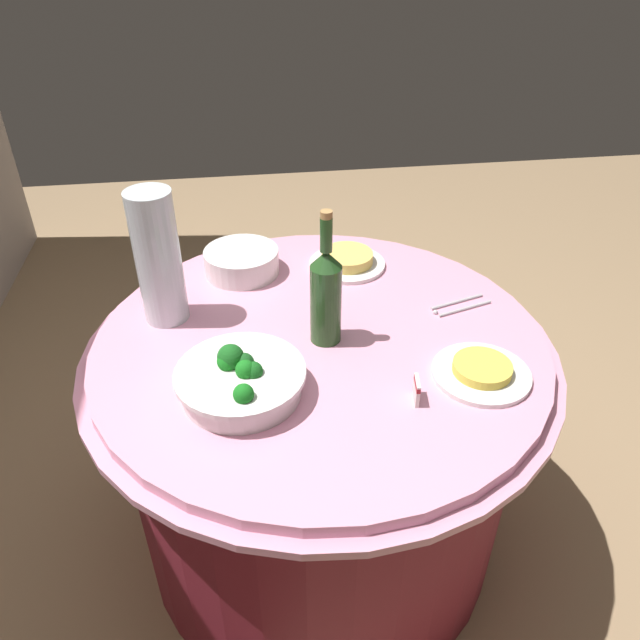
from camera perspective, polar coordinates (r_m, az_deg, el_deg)
ground_plane at (r=2.01m, az=0.00°, el=-18.84°), size 6.00×6.00×0.00m
buffet_table at (r=1.72m, az=0.00°, el=-11.41°), size 1.16×1.16×0.74m
broccoli_bowl at (r=1.31m, az=-7.45°, el=-5.58°), size 0.28×0.28×0.11m
plate_stack at (r=1.74m, az=-7.36°, el=5.46°), size 0.21×0.21×0.07m
wine_bottle at (r=1.40m, az=0.55°, el=2.48°), size 0.07×0.07×0.34m
decorative_fruit_vase at (r=1.52m, az=-14.90°, el=5.33°), size 0.11×0.11×0.34m
serving_tongs at (r=1.63m, az=12.88°, el=1.32°), size 0.09×0.17×0.01m
food_plate_fried_egg at (r=1.41m, az=14.91°, el=-4.68°), size 0.22×0.22×0.03m
food_plate_noodles at (r=1.77m, az=2.56°, el=5.59°), size 0.22×0.22×0.04m
label_placard_front at (r=1.30m, az=9.05°, el=-6.41°), size 0.05×0.02×0.05m
label_placard_mid at (r=1.70m, az=-13.96°, el=3.73°), size 0.05×0.02×0.05m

